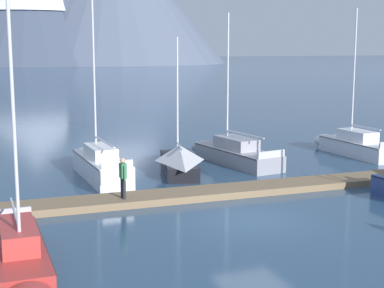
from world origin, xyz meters
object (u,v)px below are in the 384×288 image
sailboat_mid_dock_starboard (179,158)px  person_on_dock (123,175)px  sailboat_mid_dock_port (98,163)px  sailboat_far_berth (232,152)px  sailboat_second_berth (20,256)px  sailboat_end_of_dock (352,144)px

sailboat_mid_dock_starboard → person_on_dock: size_ratio=4.11×
sailboat_mid_dock_port → sailboat_far_berth: size_ratio=1.12×
sailboat_second_berth → sailboat_mid_dock_starboard: (9.24, 11.33, 0.16)m
sailboat_mid_dock_port → sailboat_second_berth: bearing=-113.4°
sailboat_far_berth → person_on_dock: bearing=-141.6°
sailboat_second_berth → sailboat_far_berth: sailboat_far_berth is taller
sailboat_mid_dock_port → sailboat_mid_dock_starboard: (4.14, -0.48, 0.04)m
person_on_dock → sailboat_mid_dock_port: bearing=86.6°
sailboat_mid_dock_port → sailboat_end_of_dock: bearing=0.5°
sailboat_second_berth → sailboat_far_berth: size_ratio=0.94×
sailboat_mid_dock_port → sailboat_far_berth: sailboat_mid_dock_port is taller
sailboat_mid_dock_starboard → sailboat_end_of_dock: bearing=3.1°
sailboat_end_of_dock → sailboat_mid_dock_starboard: bearing=-176.9°
sailboat_mid_dock_starboard → sailboat_end_of_dock: (11.54, 0.62, -0.10)m
sailboat_end_of_dock → person_on_dock: bearing=-159.6°
sailboat_mid_dock_starboard → sailboat_end_of_dock: sailboat_end_of_dock is taller
person_on_dock → sailboat_mid_dock_starboard: bearing=49.9°
sailboat_mid_dock_starboard → person_on_dock: sailboat_mid_dock_starboard is taller
sailboat_far_berth → sailboat_end_of_dock: bearing=-3.6°
sailboat_mid_dock_starboard → sailboat_second_berth: bearing=-129.2°
sailboat_second_berth → sailboat_end_of_dock: (20.78, 11.95, 0.06)m
sailboat_mid_dock_starboard → sailboat_far_berth: (3.64, 1.12, -0.13)m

